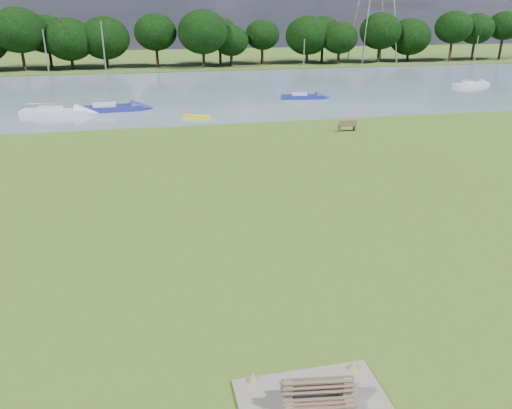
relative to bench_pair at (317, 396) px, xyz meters
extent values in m
plane|color=#5E7025|center=(0.00, 14.00, -0.53)|extent=(220.00, 220.00, 0.00)
cube|color=slate|center=(0.00, 56.00, -0.53)|extent=(220.00, 40.00, 0.10)
cube|color=#4C6626|center=(0.00, 86.00, -0.53)|extent=(220.00, 20.00, 0.40)
cube|color=gray|center=(-0.81, 0.11, -0.19)|extent=(0.39, 1.16, 0.48)
cube|color=gray|center=(-0.81, 0.11, 0.24)|extent=(0.26, 0.23, 0.60)
cube|color=gray|center=(0.81, -0.11, -0.19)|extent=(0.39, 1.16, 0.48)
cube|color=gray|center=(0.81, -0.11, 0.24)|extent=(0.26, 0.23, 0.60)
cube|color=brown|center=(-0.05, -0.36, 0.06)|extent=(2.00, 0.70, 0.04)
cube|color=brown|center=(-0.01, -0.09, 0.39)|extent=(1.96, 0.41, 0.48)
cube|color=brown|center=(0.05, 0.36, 0.06)|extent=(2.00, 0.70, 0.04)
cube|color=brown|center=(0.01, 0.09, 0.39)|extent=(1.96, 0.41, 0.48)
cube|color=brown|center=(12.52, 30.87, -0.28)|extent=(0.09, 0.49, 0.50)
cube|color=brown|center=(13.94, 30.89, -0.28)|extent=(0.09, 0.49, 0.50)
cube|color=brown|center=(13.23, 30.88, -0.03)|extent=(1.65, 0.52, 0.05)
cube|color=brown|center=(13.23, 30.66, 0.24)|extent=(1.64, 0.08, 0.49)
cube|color=yellow|center=(0.72, 39.04, -0.34)|extent=(2.85, 1.73, 0.28)
cylinder|color=black|center=(-23.00, 82.00, 1.36)|extent=(0.44, 0.44, 3.39)
ellipsoid|color=black|center=(-23.00, 82.00, 5.51)|extent=(6.21, 6.21, 5.28)
cylinder|color=black|center=(-16.00, 82.00, 1.49)|extent=(0.44, 0.44, 3.64)
ellipsoid|color=black|center=(-16.00, 82.00, 5.95)|extent=(7.10, 7.10, 6.04)
cylinder|color=black|center=(-9.00, 82.00, 1.11)|extent=(0.44, 0.44, 2.88)
ellipsoid|color=black|center=(-9.00, 82.00, 4.62)|extent=(7.99, 7.99, 6.79)
cylinder|color=black|center=(-2.00, 82.00, 1.24)|extent=(0.44, 0.44, 3.13)
ellipsoid|color=black|center=(-2.00, 82.00, 5.06)|extent=(6.21, 6.21, 5.28)
cylinder|color=black|center=(5.00, 82.00, 1.36)|extent=(0.44, 0.44, 3.39)
ellipsoid|color=black|center=(5.00, 82.00, 5.51)|extent=(7.10, 7.10, 6.04)
cylinder|color=black|center=(12.00, 82.00, 1.49)|extent=(0.44, 0.44, 3.64)
ellipsoid|color=black|center=(12.00, 82.00, 5.95)|extent=(7.99, 7.99, 6.79)
cylinder|color=black|center=(19.00, 82.00, 1.11)|extent=(0.44, 0.44, 2.88)
ellipsoid|color=black|center=(19.00, 82.00, 4.62)|extent=(6.21, 6.21, 5.28)
cylinder|color=black|center=(26.00, 82.00, 1.24)|extent=(0.44, 0.44, 3.13)
ellipsoid|color=black|center=(26.00, 82.00, 5.06)|extent=(7.10, 7.10, 6.04)
cylinder|color=black|center=(33.00, 82.00, 1.36)|extent=(0.44, 0.44, 3.39)
ellipsoid|color=black|center=(33.00, 82.00, 5.51)|extent=(7.99, 7.99, 6.79)
cylinder|color=black|center=(40.00, 82.00, 1.49)|extent=(0.44, 0.44, 3.64)
ellipsoid|color=black|center=(40.00, 82.00, 5.95)|extent=(6.21, 6.21, 5.28)
cylinder|color=black|center=(47.00, 82.00, 1.11)|extent=(0.44, 0.44, 2.88)
ellipsoid|color=black|center=(47.00, 82.00, 4.62)|extent=(7.10, 7.10, 6.04)
cylinder|color=black|center=(54.00, 82.00, 1.24)|extent=(0.44, 0.44, 3.13)
ellipsoid|color=black|center=(54.00, 82.00, 5.06)|extent=(7.99, 7.99, 6.79)
cylinder|color=black|center=(61.00, 82.00, 1.36)|extent=(0.44, 0.44, 3.39)
ellipsoid|color=black|center=(61.00, 82.00, 5.51)|extent=(6.21, 6.21, 5.28)
cylinder|color=black|center=(68.00, 82.00, 1.49)|extent=(0.44, 0.44, 3.64)
ellipsoid|color=black|center=(68.00, 82.00, 5.95)|extent=(7.10, 7.10, 6.04)
cube|color=navy|center=(-7.85, 44.43, -0.08)|extent=(6.78, 2.29, 0.79)
cube|color=silver|center=(-8.38, 44.39, 0.40)|extent=(2.43, 1.62, 0.51)
cylinder|color=#A5A8AD|center=(-7.85, 44.43, 4.28)|extent=(0.14, 0.14, 8.37)
cube|color=silver|center=(-13.27, 43.85, -0.13)|extent=(6.92, 3.21, 0.70)
cube|color=silver|center=(-13.80, 43.96, 0.30)|extent=(2.59, 1.92, 0.45)
cylinder|color=#A5A8AD|center=(-13.27, 43.85, 3.89)|extent=(0.12, 0.12, 7.73)
cube|color=silver|center=(39.99, 52.23, -0.18)|extent=(5.41, 2.34, 0.60)
cube|color=silver|center=(39.58, 52.16, 0.18)|extent=(2.00, 1.45, 0.39)
cylinder|color=#A5A8AD|center=(39.99, 52.23, 3.03)|extent=(0.10, 0.10, 6.17)
cube|color=navy|center=(14.19, 47.36, -0.16)|extent=(5.19, 2.17, 0.63)
cube|color=silver|center=(13.79, 47.42, 0.22)|extent=(1.91, 1.37, 0.41)
cylinder|color=#A5A8AD|center=(14.19, 47.36, 3.13)|extent=(0.11, 0.11, 6.32)
camera|label=1|loc=(-3.88, -10.07, 9.88)|focal=35.00mm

